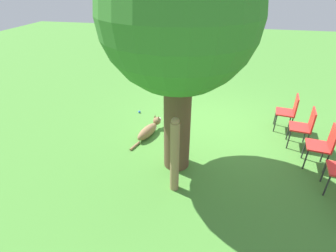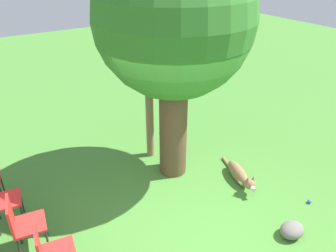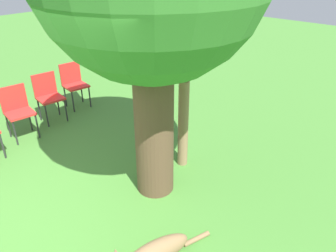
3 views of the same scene
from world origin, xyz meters
TOP-DOWN VIEW (x-y plane):
  - ground_plane at (0.00, 0.00)m, footprint 30.00×30.00m
  - fence_post at (0.40, 2.20)m, footprint 0.15×0.15m
  - red_chair_2 at (-2.30, 0.99)m, footprint 0.48×0.50m
  - red_chair_3 at (-2.49, 1.69)m, footprint 0.48×0.50m
  - red_chair_4 at (-2.67, 2.39)m, footprint 0.48×0.50m

SIDE VIEW (x-z plane):
  - ground_plane at x=0.00m, z-range 0.00..0.00m
  - red_chair_2 at x=-2.30m, z-range 0.08..1.00m
  - red_chair_3 at x=-2.49m, z-range 0.08..1.00m
  - red_chair_4 at x=-2.67m, z-range 0.08..1.00m
  - fence_post at x=0.40m, z-range 0.01..1.46m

